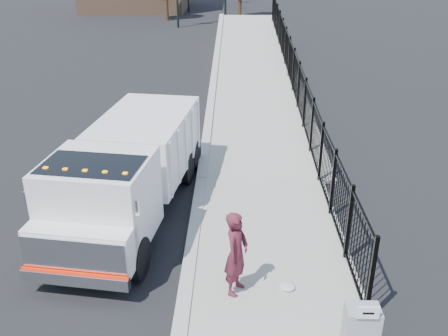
{
  "coord_description": "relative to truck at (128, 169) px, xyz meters",
  "views": [
    {
      "loc": [
        0.98,
        -9.56,
        6.81
      ],
      "look_at": [
        0.73,
        2.0,
        1.41
      ],
      "focal_mm": 40.0,
      "sensor_mm": 36.0,
      "label": 1
    }
  ],
  "objects": [
    {
      "name": "iron_fence",
      "position": [
        5.29,
        10.05,
        -0.49
      ],
      "size": [
        0.1,
        28.0,
        1.8
      ],
      "primitive_type": "cube",
      "color": "black",
      "rests_on": "ground"
    },
    {
      "name": "worker",
      "position": [
        2.79,
        -3.19,
        -0.36
      ],
      "size": [
        0.66,
        0.79,
        1.84
      ],
      "primitive_type": "imported",
      "rotation": [
        0.0,
        0.0,
        1.18
      ],
      "color": "maroon",
      "rests_on": "sidewalk"
    },
    {
      "name": "ramp",
      "position": [
        3.86,
        14.05,
        -1.39
      ],
      "size": [
        3.95,
        24.06,
        3.19
      ],
      "primitive_type": "cube",
      "rotation": [
        0.06,
        0.0,
        0.0
      ],
      "color": "#9E998E",
      "rests_on": "ground"
    },
    {
      "name": "ground",
      "position": [
        1.74,
        -1.95,
        -1.39
      ],
      "size": [
        120.0,
        120.0,
        0.0
      ],
      "primitive_type": "plane",
      "color": "black",
      "rests_on": "ground"
    },
    {
      "name": "curb",
      "position": [
        1.74,
        -3.95,
        -1.31
      ],
      "size": [
        0.3,
        12.0,
        0.16
      ],
      "primitive_type": "cube",
      "color": "#ADAAA3",
      "rests_on": "ground"
    },
    {
      "name": "sidewalk",
      "position": [
        3.66,
        -3.95,
        -1.33
      ],
      "size": [
        3.55,
        12.0,
        0.12
      ],
      "primitive_type": "cube",
      "color": "#9E998E",
      "rests_on": "ground"
    },
    {
      "name": "truck",
      "position": [
        0.0,
        0.0,
        0.0
      ],
      "size": [
        3.25,
        7.48,
        2.48
      ],
      "rotation": [
        0.0,
        0.0,
        -0.14
      ],
      "color": "black",
      "rests_on": "ground"
    },
    {
      "name": "debris",
      "position": [
        3.87,
        -3.1,
        -1.23
      ],
      "size": [
        0.32,
        0.32,
        0.08
      ],
      "primitive_type": "ellipsoid",
      "color": "silver",
      "rests_on": "sidewalk"
    },
    {
      "name": "arrow_sign",
      "position": [
        4.84,
        -5.38,
        0.09
      ],
      "size": [
        0.35,
        0.04,
        0.22
      ],
      "primitive_type": "cube",
      "color": "white",
      "rests_on": "utility_cabinet"
    }
  ]
}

